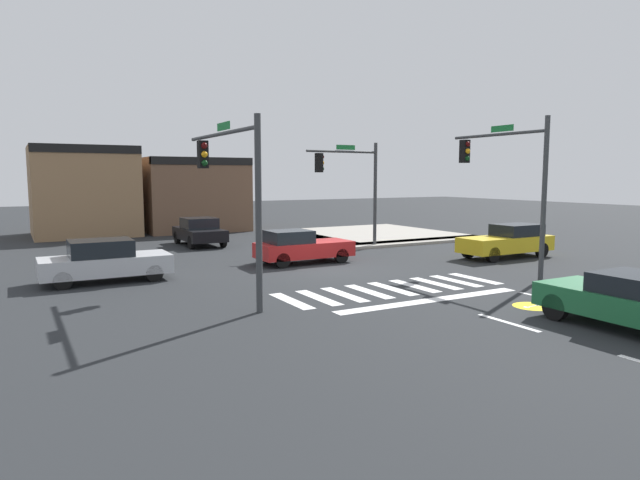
{
  "coord_description": "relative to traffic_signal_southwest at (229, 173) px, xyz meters",
  "views": [
    {
      "loc": [
        -11.08,
        -19.33,
        3.77
      ],
      "look_at": [
        0.51,
        1.4,
        1.03
      ],
      "focal_mm": 31.12,
      "sensor_mm": 36.0,
      "label": 1
    }
  ],
  "objects": [
    {
      "name": "curb_corner_northeast",
      "position": [
        13.66,
        12.49,
        -3.79
      ],
      "size": [
        10.0,
        10.6,
        0.15
      ],
      "color": "#9E998E",
      "rests_on": "ground_plane"
    },
    {
      "name": "storefront_row",
      "position": [
        1.61,
        22.06,
        -1.18
      ],
      "size": [
        13.43,
        6.22,
        5.63
      ],
      "color": "#93704C",
      "rests_on": "ground_plane"
    },
    {
      "name": "bike_detector_marking",
      "position": [
        7.22,
        -5.49,
        -3.86
      ],
      "size": [
        1.14,
        1.14,
        0.01
      ],
      "color": "yellow",
      "rests_on": "ground_plane"
    },
    {
      "name": "car_silver",
      "position": [
        -3.07,
        4.61,
        -3.11
      ],
      "size": [
        4.42,
        1.84,
        1.52
      ],
      "color": "#B7BABF",
      "rests_on": "ground_plane"
    },
    {
      "name": "crosswalk_near",
      "position": [
        5.17,
        -1.43,
        -3.86
      ],
      "size": [
        8.0,
        2.44,
        0.01
      ],
      "color": "silver",
      "rests_on": "ground_plane"
    },
    {
      "name": "car_red",
      "position": [
        5.0,
        4.94,
        -3.14
      ],
      "size": [
        4.18,
        1.74,
        1.47
      ],
      "color": "red",
      "rests_on": "ground_plane"
    },
    {
      "name": "traffic_signal_southeast",
      "position": [
        10.76,
        -1.13,
        0.15
      ],
      "size": [
        0.32,
        4.68,
        5.9
      ],
      "rotation": [
        0.0,
        0.0,
        1.57
      ],
      "color": "#383A3D",
      "rests_on": "ground_plane"
    },
    {
      "name": "traffic_signal_northeast",
      "position": [
        9.48,
        7.98,
        -0.12
      ],
      "size": [
        4.2,
        0.32,
        5.51
      ],
      "rotation": [
        0.0,
        0.0,
        3.14
      ],
      "color": "#383A3D",
      "rests_on": "ground_plane"
    },
    {
      "name": "lane_markings",
      "position": [
        6.28,
        -8.96,
        -3.86
      ],
      "size": [
        6.8,
        20.25,
        0.01
      ],
      "color": "white",
      "rests_on": "ground_plane"
    },
    {
      "name": "car_black",
      "position": [
        3.06,
        13.3,
        -3.1
      ],
      "size": [
        1.93,
        4.11,
        1.52
      ],
      "rotation": [
        0.0,
        0.0,
        -1.57
      ],
      "color": "black",
      "rests_on": "ground_plane"
    },
    {
      "name": "car_yellow",
      "position": [
        14.22,
        1.79,
        -3.09
      ],
      "size": [
        4.65,
        1.72,
        1.54
      ],
      "rotation": [
        0.0,
        0.0,
        3.14
      ],
      "color": "gold",
      "rests_on": "ground_plane"
    },
    {
      "name": "traffic_signal_southwest",
      "position": [
        0.0,
        0.0,
        0.0
      ],
      "size": [
        0.32,
        6.08,
        5.44
      ],
      "rotation": [
        0.0,
        0.0,
        1.57
      ],
      "color": "#383A3D",
      "rests_on": "ground_plane"
    },
    {
      "name": "ground_plane",
      "position": [
        5.17,
        3.07,
        -3.86
      ],
      "size": [
        120.0,
        120.0,
        0.0
      ],
      "primitive_type": "plane",
      "color": "#232628"
    },
    {
      "name": "car_green",
      "position": [
        7.31,
        -8.36,
        -3.14
      ],
      "size": [
        1.91,
        4.3,
        1.41
      ],
      "rotation": [
        0.0,
        0.0,
        1.57
      ],
      "color": "#1E6638",
      "rests_on": "ground_plane"
    }
  ]
}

